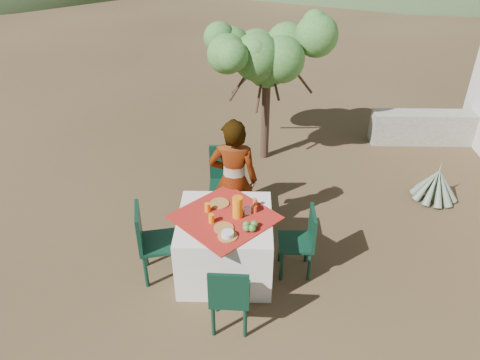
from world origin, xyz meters
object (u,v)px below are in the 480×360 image
Objects in this scene: chair_left at (151,239)px; agave at (436,185)px; table at (225,244)px; chair_near at (230,296)px; chair_right at (302,239)px; shrub_tree at (271,60)px; person at (234,181)px; juice_pitcher at (238,207)px; chair_far at (227,180)px.

agave is at bearing -78.26° from chair_left.
agave is at bearing 27.83° from table.
chair_near reaches higher than chair_right.
chair_left is 3.34m from shrub_tree.
person is (-0.78, 0.65, 0.34)m from chair_right.
chair_right is at bearing -83.99° from shrub_tree.
chair_near is (0.08, -0.85, 0.08)m from table.
chair_left reaches higher than agave.
juice_pitcher is at bearing -98.88° from shrub_tree.
table is at bearing -89.44° from chair_right.
chair_right is 1.22× the size of agave.
shrub_tree is (0.49, 2.08, 0.80)m from person.
agave is (3.68, 1.62, -0.28)m from chair_left.
chair_left is 0.46× the size of shrub_tree.
chair_near is 3.37× the size of juice_pitcher.
agave is at bearing 28.90° from juice_pitcher.
chair_right is 2.97m from shrub_tree.
chair_right is (0.86, 0.01, 0.08)m from table.
chair_left reaches higher than chair_right.
chair_near is at bearing -84.38° from table.
chair_left is 1.19m from person.
table reaches higher than agave.
chair_left is 0.58× the size of person.
person is 2.37× the size of agave.
table is at bearing 86.90° from person.
shrub_tree is (0.57, 2.75, 1.22)m from table.
shrub_tree is (1.37, 2.84, 1.08)m from chair_left.
agave is 3.20m from juice_pitcher.
shrub_tree is at bearing -37.69° from chair_left.
shrub_tree reaches higher than chair_near.
chair_far is at bearing 91.24° from table.
chair_far is 1.19× the size of chair_near.
chair_left is (-0.80, -0.10, 0.13)m from table.
chair_near is at bearing 93.68° from person.
chair_right reaches higher than agave.
person reaches higher than chair_right.
shrub_tree reaches higher than juice_pitcher.
juice_pitcher reaches higher than chair_left.
chair_left is at bearing -156.28° from agave.
chair_near is at bearing -142.51° from chair_left.
shrub_tree is (0.59, 1.67, 1.05)m from chair_far.
chair_far is at bearing 98.70° from juice_pitcher.
juice_pitcher reaches higher than table.
shrub_tree is 8.20× the size of juice_pitcher.
person reaches higher than table.
shrub_tree is at bearing -95.41° from chair_near.
shrub_tree reaches higher than agave.
agave is at bearing -137.42° from chair_near.
juice_pitcher is (0.06, 0.86, 0.42)m from chair_near.
person reaches higher than chair_near.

